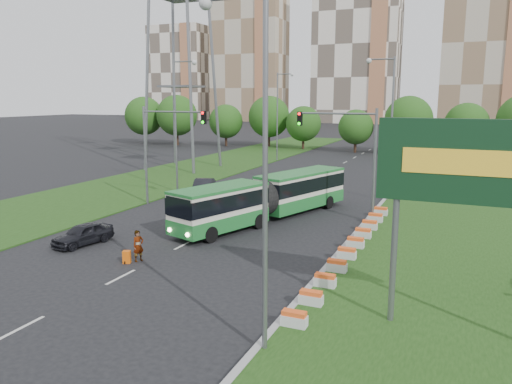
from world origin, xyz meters
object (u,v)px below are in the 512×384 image
at_px(car_left_near, 83,234).
at_px(shopping_trolley, 127,257).
at_px(pedestrian, 138,246).
at_px(traffic_mast_median, 352,146).
at_px(articulated_bus, 264,197).
at_px(traffic_mast_left, 162,140).
at_px(car_left_far, 203,188).
at_px(billboard, 464,171).

distance_m(car_left_near, shopping_trolley, 4.91).
bearing_deg(pedestrian, traffic_mast_median, -7.79).
bearing_deg(articulated_bus, shopping_trolley, -85.90).
bearing_deg(car_left_near, traffic_mast_median, 54.09).
distance_m(traffic_mast_left, car_left_far, 6.68).
relative_size(traffic_mast_left, car_left_far, 1.74).
xyz_separation_m(billboard, car_left_far, (-21.54, 19.72, -5.41)).
bearing_deg(shopping_trolley, car_left_far, 81.82).
bearing_deg(traffic_mast_median, billboard, -64.97).
height_order(billboard, articulated_bus, billboard).
distance_m(traffic_mast_median, articulated_bus, 7.18).
relative_size(articulated_bus, shopping_trolley, 24.07).
bearing_deg(car_left_far, billboard, -61.97).
bearing_deg(billboard, car_left_near, 170.09).
height_order(traffic_mast_median, articulated_bus, traffic_mast_median).
relative_size(traffic_mast_left, pedestrian, 4.66).
bearing_deg(billboard, articulated_bus, 133.85).
xyz_separation_m(car_left_far, pedestrian, (5.64, -17.34, 0.10)).
xyz_separation_m(traffic_mast_median, shopping_trolley, (-8.82, -14.14, -5.01)).
relative_size(traffic_mast_median, car_left_near, 2.11).
bearing_deg(car_left_near, traffic_mast_left, 110.23).
bearing_deg(pedestrian, traffic_mast_left, 52.02).
height_order(articulated_bus, car_left_far, articulated_bus).
distance_m(billboard, articulated_bus, 19.55).
distance_m(car_left_far, pedestrian, 18.24).
distance_m(traffic_mast_left, shopping_trolley, 15.43).
bearing_deg(car_left_far, car_left_near, -107.06).
bearing_deg(pedestrian, billboard, -74.57).
relative_size(articulated_bus, pedestrian, 9.50).
xyz_separation_m(billboard, car_left_near, (-20.86, 3.64, -5.52)).
height_order(car_left_near, pedestrian, pedestrian).
xyz_separation_m(billboard, shopping_trolley, (-16.29, 1.86, -5.83)).
height_order(car_left_far, shopping_trolley, car_left_far).
bearing_deg(shopping_trolley, articulated_bus, 50.73).
xyz_separation_m(traffic_mast_median, articulated_bus, (-5.71, -2.29, -3.71)).
bearing_deg(articulated_bus, billboard, -27.33).
bearing_deg(car_left_far, traffic_mast_median, -34.31).
xyz_separation_m(car_left_far, shopping_trolley, (5.25, -17.86, -0.42)).
bearing_deg(car_left_near, articulated_bus, 64.05).
bearing_deg(car_left_near, car_left_far, 103.80).
relative_size(car_left_near, shopping_trolley, 5.59).
relative_size(car_left_near, car_left_far, 0.83).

